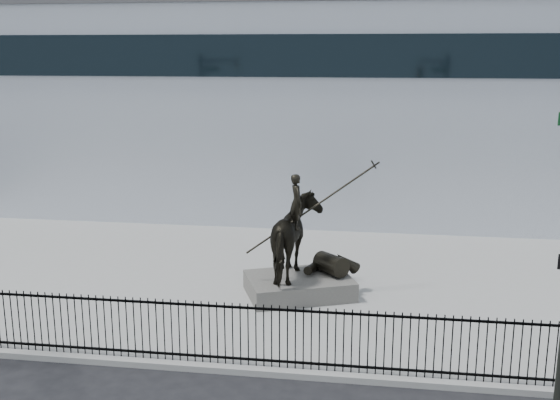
# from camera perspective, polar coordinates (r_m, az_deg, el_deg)

# --- Properties ---
(ground) EXTENTS (120.00, 120.00, 0.00)m
(ground) POSITION_cam_1_polar(r_m,az_deg,el_deg) (14.59, -5.84, -16.71)
(ground) COLOR black
(ground) RESTS_ON ground
(plaza) EXTENTS (30.00, 12.00, 0.15)m
(plaza) POSITION_cam_1_polar(r_m,az_deg,el_deg) (20.80, -1.09, -7.12)
(plaza) COLOR #9A9B98
(plaza) RESTS_ON ground
(building) EXTENTS (44.00, 14.00, 9.00)m
(building) POSITION_cam_1_polar(r_m,az_deg,el_deg) (32.55, 2.69, 8.12)
(building) COLOR silver
(building) RESTS_ON ground
(picket_fence) EXTENTS (22.10, 0.10, 1.50)m
(picket_fence) POSITION_cam_1_polar(r_m,az_deg,el_deg) (15.27, -4.75, -11.49)
(picket_fence) COLOR black
(picket_fence) RESTS_ON plaza
(statue_plinth) EXTENTS (3.52, 3.01, 0.56)m
(statue_plinth) POSITION_cam_1_polar(r_m,az_deg,el_deg) (19.44, 1.68, -7.48)
(statue_plinth) COLOR #4F4D48
(statue_plinth) RESTS_ON plaza
(equestrian_statue) EXTENTS (3.56, 2.93, 3.23)m
(equestrian_statue) POSITION_cam_1_polar(r_m,az_deg,el_deg) (19.00, 1.87, -3.37)
(equestrian_statue) COLOR black
(equestrian_statue) RESTS_ON statue_plinth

